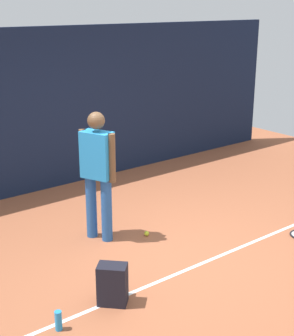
# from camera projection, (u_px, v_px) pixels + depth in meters

# --- Properties ---
(ground_plane) EXTENTS (12.00, 12.00, 0.00)m
(ground_plane) POSITION_uv_depth(u_px,v_px,m) (167.00, 251.00, 6.34)
(ground_plane) COLOR #9E5638
(back_fence) EXTENTS (10.00, 0.10, 2.63)m
(back_fence) POSITION_uv_depth(u_px,v_px,m) (48.00, 110.00, 8.17)
(back_fence) COLOR #141E38
(back_fence) RESTS_ON ground
(court_line) EXTENTS (9.00, 0.05, 0.00)m
(court_line) POSITION_uv_depth(u_px,v_px,m) (194.00, 267.00, 5.97)
(court_line) COLOR white
(court_line) RESTS_ON ground
(tennis_player) EXTENTS (0.36, 0.50, 1.70)m
(tennis_player) POSITION_uv_depth(u_px,v_px,m) (98.00, 169.00, 6.40)
(tennis_player) COLOR #2659A5
(tennis_player) RESTS_ON ground
(backpack) EXTENTS (0.38, 0.38, 0.44)m
(backpack) POSITION_uv_depth(u_px,v_px,m) (113.00, 284.00, 5.20)
(backpack) COLOR black
(backpack) RESTS_ON ground
(tennis_ball_near_player) EXTENTS (0.07, 0.07, 0.07)m
(tennis_ball_near_player) POSITION_uv_depth(u_px,v_px,m) (147.00, 233.00, 6.75)
(tennis_ball_near_player) COLOR #CCE033
(tennis_ball_near_player) RESTS_ON ground
(water_bottle) EXTENTS (0.07, 0.07, 0.20)m
(water_bottle) POSITION_uv_depth(u_px,v_px,m) (58.00, 321.00, 4.80)
(water_bottle) COLOR #268CD8
(water_bottle) RESTS_ON ground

